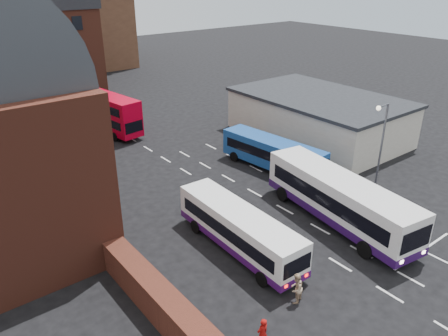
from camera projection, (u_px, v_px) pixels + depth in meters
ground at (329, 258)px, 25.60m from camera, size 180.00×180.00×0.00m
forecourt_wall at (160, 302)px, 20.93m from camera, size 1.20×10.00×1.80m
cream_building at (318, 116)px, 43.12m from camera, size 10.40×16.40×4.25m
brick_terrace at (2, 59)px, 52.82m from camera, size 22.00×10.00×11.00m
castle_keep at (47, 30)px, 73.64m from camera, size 22.00×22.00×12.00m
bus_white_outbound at (239, 227)px, 25.78m from camera, size 2.61×9.62×2.61m
bus_white_inbound at (339, 197)px, 28.43m from camera, size 4.34×12.06×3.22m
bus_blue at (273, 152)px, 36.24m from camera, size 3.22×9.76×2.61m
bus_red_double at (105, 112)px, 44.69m from camera, size 3.61×10.09×3.95m
street_lamp at (380, 143)px, 30.53m from camera, size 1.47×0.32×7.22m
pedestrian_red at (262, 334)px, 19.21m from camera, size 0.60×0.40×1.64m
pedestrian_beige at (296, 288)px, 21.89m from camera, size 0.99×0.88×1.70m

